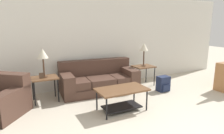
# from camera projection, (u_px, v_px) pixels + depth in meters

# --- Properties ---
(wall_back) EXTENTS (9.18, 0.06, 2.60)m
(wall_back) POSITION_uv_depth(u_px,v_px,m) (102.00, 41.00, 5.81)
(wall_back) COLOR silver
(wall_back) RESTS_ON ground_plane
(couch) EXTENTS (2.07, 1.07, 0.82)m
(couch) POSITION_uv_depth(u_px,v_px,m) (99.00, 80.00, 5.39)
(couch) COLOR #4C3328
(couch) RESTS_ON ground_plane
(coffee_table) EXTENTS (1.05, 0.61, 0.48)m
(coffee_table) POSITION_uv_depth(u_px,v_px,m) (122.00, 94.00, 4.16)
(coffee_table) COLOR brown
(coffee_table) RESTS_ON ground_plane
(side_table_left) EXTENTS (0.60, 0.48, 0.58)m
(side_table_left) POSITION_uv_depth(u_px,v_px,m) (45.00, 80.00, 4.64)
(side_table_left) COLOR brown
(side_table_left) RESTS_ON ground_plane
(side_table_right) EXTENTS (0.60, 0.48, 0.58)m
(side_table_right) POSITION_uv_depth(u_px,v_px,m) (143.00, 68.00, 5.86)
(side_table_right) COLOR brown
(side_table_right) RESTS_ON ground_plane
(table_lamp_left) EXTENTS (0.25, 0.25, 0.67)m
(table_lamp_left) POSITION_uv_depth(u_px,v_px,m) (43.00, 55.00, 4.51)
(table_lamp_left) COLOR #472D1E
(table_lamp_left) RESTS_ON side_table_left
(table_lamp_right) EXTENTS (0.25, 0.25, 0.67)m
(table_lamp_right) POSITION_uv_depth(u_px,v_px,m) (144.00, 48.00, 5.73)
(table_lamp_right) COLOR #472D1E
(table_lamp_right) RESTS_ON side_table_right
(backpack) EXTENTS (0.32, 0.31, 0.41)m
(backpack) POSITION_uv_depth(u_px,v_px,m) (163.00, 84.00, 5.40)
(backpack) COLOR #1E2847
(backpack) RESTS_ON ground_plane
(picture_frame) EXTENTS (0.10, 0.04, 0.13)m
(picture_frame) POSITION_uv_depth(u_px,v_px,m) (41.00, 76.00, 4.52)
(picture_frame) COLOR #4C3828
(picture_frame) RESTS_ON side_table_left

